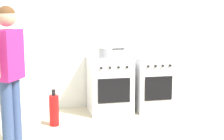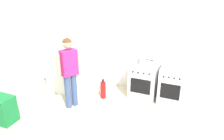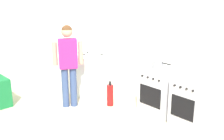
# 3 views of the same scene
# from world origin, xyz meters

# --- Properties ---
(ground_plane) EXTENTS (8.00, 8.00, 0.00)m
(ground_plane) POSITION_xyz_m (0.00, 0.00, 0.00)
(ground_plane) COLOR beige
(back_wall) EXTENTS (6.00, 0.10, 2.60)m
(back_wall) POSITION_xyz_m (0.00, 1.95, 1.30)
(back_wall) COLOR silver
(back_wall) RESTS_ON ground
(side_wall_left) EXTENTS (0.10, 3.10, 2.60)m
(side_wall_left) POSITION_xyz_m (-2.60, 0.40, 1.30)
(side_wall_left) COLOR silver
(side_wall_left) RESTS_ON ground
(counter_unit) EXTENTS (1.30, 0.70, 0.90)m
(counter_unit) POSITION_xyz_m (-1.35, 1.20, 0.45)
(counter_unit) COLOR white
(counter_unit) RESTS_ON ground
(oven_left) EXTENTS (0.63, 0.62, 0.85)m
(oven_left) POSITION_xyz_m (0.35, 1.58, 0.43)
(oven_left) COLOR silver
(oven_left) RESTS_ON ground
(oven_right) EXTENTS (0.56, 0.62, 0.85)m
(oven_right) POSITION_xyz_m (1.03, 1.58, 0.43)
(oven_right) COLOR silver
(oven_right) RESTS_ON ground
(pot) EXTENTS (0.39, 0.21, 0.14)m
(pot) POSITION_xyz_m (0.28, 1.54, 0.92)
(pot) COLOR gray
(pot) RESTS_ON oven_left
(knife_paring) EXTENTS (0.21, 0.05, 0.01)m
(knife_paring) POSITION_xyz_m (-1.04, 1.36, 0.91)
(knife_paring) COLOR silver
(knife_paring) RESTS_ON counter_unit
(knife_chef) EXTENTS (0.31, 0.04, 0.01)m
(knife_chef) POSITION_xyz_m (-1.43, 1.07, 0.90)
(knife_chef) COLOR silver
(knife_chef) RESTS_ON counter_unit
(knife_bread) EXTENTS (0.32, 0.19, 0.01)m
(knife_bread) POSITION_xyz_m (-1.32, 1.19, 0.90)
(knife_bread) COLOR silver
(knife_bread) RESTS_ON counter_unit
(person) EXTENTS (0.34, 0.51, 1.60)m
(person) POSITION_xyz_m (-1.03, 0.49, 0.95)
(person) COLOR #384C7A
(person) RESTS_ON ground
(fire_extinguisher) EXTENTS (0.13, 0.13, 0.50)m
(fire_extinguisher) POSITION_xyz_m (-0.52, 1.10, 0.22)
(fire_extinguisher) COLOR red
(fire_extinguisher) RESTS_ON ground
(larder_cabinet) EXTENTS (0.48, 0.44, 2.00)m
(larder_cabinet) POSITION_xyz_m (-2.30, 1.68, 1.00)
(larder_cabinet) COLOR white
(larder_cabinet) RESTS_ON ground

